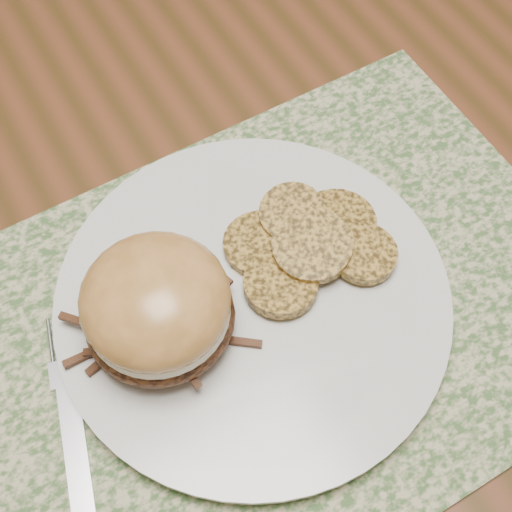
{
  "coord_description": "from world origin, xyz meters",
  "views": [
    {
      "loc": [
        -0.35,
        -0.43,
        1.21
      ],
      "look_at": [
        -0.23,
        -0.22,
        0.79
      ],
      "focal_mm": 50.0,
      "sensor_mm": 36.0,
      "label": 1
    }
  ],
  "objects_px": {
    "pork_sandwich": "(157,308)",
    "dining_table": "(342,52)",
    "fork": "(74,439)",
    "dinner_plate": "(253,301)"
  },
  "relations": [
    {
      "from": "dinner_plate",
      "to": "fork",
      "type": "bearing_deg",
      "value": -170.47
    },
    {
      "from": "dining_table",
      "to": "fork",
      "type": "bearing_deg",
      "value": -146.01
    },
    {
      "from": "dining_table",
      "to": "fork",
      "type": "distance_m",
      "value": 0.48
    },
    {
      "from": "fork",
      "to": "pork_sandwich",
      "type": "bearing_deg",
      "value": 37.09
    },
    {
      "from": "dining_table",
      "to": "fork",
      "type": "xyz_separation_m",
      "value": [
        -0.39,
        -0.26,
        0.09
      ]
    },
    {
      "from": "fork",
      "to": "dining_table",
      "type": "bearing_deg",
      "value": 49.64
    },
    {
      "from": "dining_table",
      "to": "pork_sandwich",
      "type": "distance_m",
      "value": 0.41
    },
    {
      "from": "pork_sandwich",
      "to": "dining_table",
      "type": "bearing_deg",
      "value": 47.48
    },
    {
      "from": "dinner_plate",
      "to": "fork",
      "type": "distance_m",
      "value": 0.15
    },
    {
      "from": "dinner_plate",
      "to": "pork_sandwich",
      "type": "distance_m",
      "value": 0.08
    }
  ]
}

